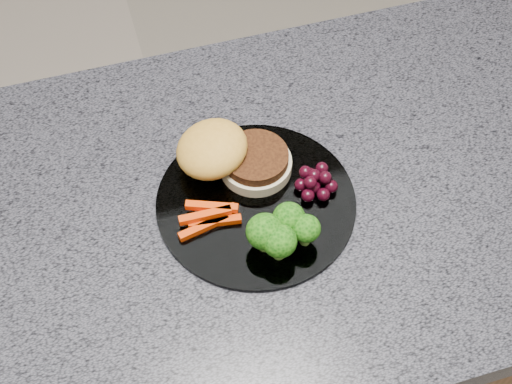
{
  "coord_description": "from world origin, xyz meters",
  "views": [
    {
      "loc": [
        -0.13,
        -0.51,
        1.67
      ],
      "look_at": [
        0.02,
        -0.01,
        0.93
      ],
      "focal_mm": 50.0,
      "sensor_mm": 36.0,
      "label": 1
    }
  ],
  "objects_px": {
    "island_cabinet": "(247,346)",
    "grape_bunch": "(316,181)",
    "burger": "(228,156)",
    "plate": "(256,202)"
  },
  "relations": [
    {
      "from": "island_cabinet",
      "to": "grape_bunch",
      "type": "xyz_separation_m",
      "value": [
        0.1,
        -0.01,
        0.49
      ]
    },
    {
      "from": "plate",
      "to": "grape_bunch",
      "type": "height_order",
      "value": "grape_bunch"
    },
    {
      "from": "burger",
      "to": "grape_bunch",
      "type": "relative_size",
      "value": 2.99
    },
    {
      "from": "plate",
      "to": "grape_bunch",
      "type": "distance_m",
      "value": 0.08
    },
    {
      "from": "island_cabinet",
      "to": "burger",
      "type": "bearing_deg",
      "value": 93.76
    },
    {
      "from": "burger",
      "to": "grape_bunch",
      "type": "bearing_deg",
      "value": -16.2
    },
    {
      "from": "plate",
      "to": "grape_bunch",
      "type": "bearing_deg",
      "value": -0.86
    },
    {
      "from": "island_cabinet",
      "to": "grape_bunch",
      "type": "relative_size",
      "value": 20.67
    },
    {
      "from": "burger",
      "to": "grape_bunch",
      "type": "distance_m",
      "value": 0.12
    },
    {
      "from": "plate",
      "to": "burger",
      "type": "xyz_separation_m",
      "value": [
        -0.02,
        0.07,
        0.03
      ]
    }
  ]
}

